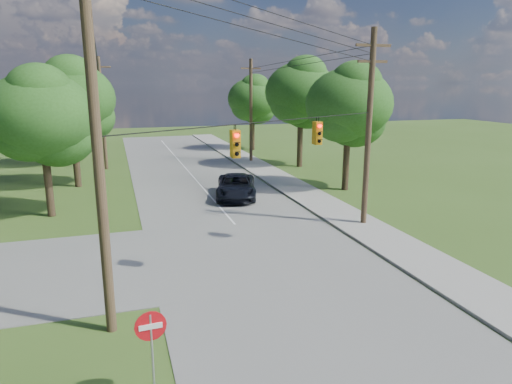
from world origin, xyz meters
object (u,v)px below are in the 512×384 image
object	(u,v)px
pole_sw	(96,136)
pole_ne	(369,126)
car_main_north	(236,186)
do_not_enter_sign	(151,335)
pole_north_e	(251,110)
pole_north_w	(102,113)

from	to	relation	value
pole_sw	pole_ne	xyz separation A→B (m)	(13.50, 7.60, -0.76)
pole_sw	car_main_north	world-z (taller)	pole_sw
pole_ne	do_not_enter_sign	size ratio (longest dim) A/B	4.46
pole_ne	pole_north_e	size ratio (longest dim) A/B	1.05
pole_north_w	pole_ne	bearing A→B (deg)	-57.71
pole_north_w	do_not_enter_sign	world-z (taller)	pole_north_w
pole_north_w	car_main_north	size ratio (longest dim) A/B	1.78
pole_north_w	car_main_north	xyz separation A→B (m)	(8.65, -13.98, -4.32)
pole_sw	pole_north_w	xyz separation A→B (m)	(-0.40, 29.60, -1.10)
pole_north_e	pole_north_w	distance (m)	13.90
pole_sw	pole_north_e	distance (m)	32.55
pole_north_e	car_main_north	xyz separation A→B (m)	(-5.25, -13.98, -4.32)
pole_sw	do_not_enter_sign	distance (m)	5.88
pole_ne	pole_north_e	world-z (taller)	pole_ne
pole_north_w	do_not_enter_sign	size ratio (longest dim) A/B	4.25
pole_ne	pole_north_e	xyz separation A→B (m)	(-0.00, 22.00, -0.34)
pole_north_w	car_main_north	world-z (taller)	pole_north_w
pole_ne	car_main_north	distance (m)	10.66
pole_sw	pole_north_w	bearing A→B (deg)	90.77
pole_ne	pole_sw	bearing A→B (deg)	-150.62
pole_ne	do_not_enter_sign	xyz separation A→B (m)	(-12.47, -11.23, -3.75)
pole_sw	pole_ne	size ratio (longest dim) A/B	1.14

